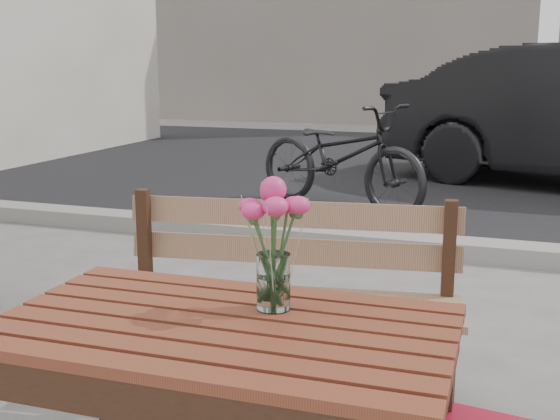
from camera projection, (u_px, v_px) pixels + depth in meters
name	position (u px, v px, depth m)	size (l,w,h in m)	color
street	(425.00, 194.00, 6.73)	(30.00, 8.12, 0.12)	black
main_table	(224.00, 365.00, 1.70)	(1.10, 0.65, 0.67)	brown
main_bench	(287.00, 276.00, 2.64)	(1.34, 0.57, 0.81)	#896046
main_vase	(273.00, 228.00, 1.72)	(0.18, 0.18, 0.34)	white
bicycle	(340.00, 156.00, 6.11)	(0.62, 1.78, 0.94)	black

